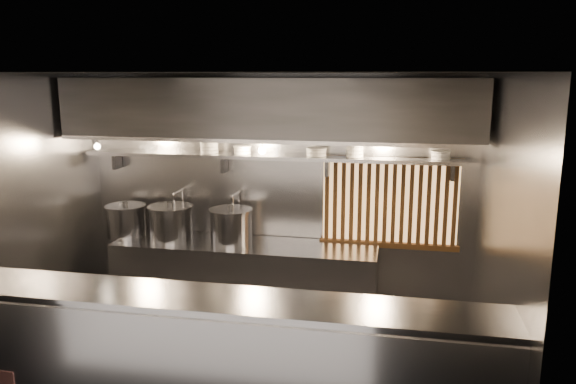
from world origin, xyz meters
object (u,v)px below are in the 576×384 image
(heat_lamp, at_px, (95,141))
(stock_pot_mid, at_px, (171,223))
(stock_pot_left, at_px, (126,221))
(stock_pot_right, at_px, (231,226))
(pendant_bulb, at_px, (262,151))

(heat_lamp, height_order, stock_pot_mid, heat_lamp)
(stock_pot_left, bearing_deg, heat_lamp, -115.92)
(stock_pot_left, bearing_deg, stock_pot_right, -0.74)
(stock_pot_mid, bearing_deg, heat_lamp, -158.55)
(stock_pot_left, xyz_separation_m, stock_pot_right, (1.29, -0.02, 0.01))
(stock_pot_left, height_order, stock_pot_mid, stock_pot_mid)
(stock_pot_mid, bearing_deg, stock_pot_right, 0.47)
(stock_pot_left, distance_m, stock_pot_right, 1.29)
(stock_pot_left, bearing_deg, pendant_bulb, 1.57)
(heat_lamp, bearing_deg, stock_pot_mid, 21.45)
(pendant_bulb, relative_size, stock_pot_mid, 0.28)
(stock_pot_left, distance_m, stock_pot_mid, 0.57)
(stock_pot_mid, distance_m, stock_pot_right, 0.73)
(heat_lamp, relative_size, stock_pot_left, 0.66)
(heat_lamp, bearing_deg, stock_pot_left, 64.08)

